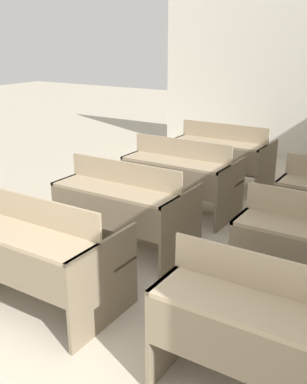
{
  "coord_description": "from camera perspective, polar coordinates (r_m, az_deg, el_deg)",
  "views": [
    {
      "loc": [
        1.76,
        -0.98,
        2.06
      ],
      "look_at": [
        -0.23,
        2.18,
        0.77
      ],
      "focal_mm": 42.0,
      "sensor_mm": 36.0,
      "label": 1
    }
  ],
  "objects": [
    {
      "name": "bench_front_right",
      "position": [
        2.77,
        14.79,
        -16.45
      ],
      "size": [
        1.28,
        0.8,
        0.92
      ],
      "color": "#7C6D56",
      "rests_on": "ground_plane"
    },
    {
      "name": "bench_second_left",
      "position": [
        4.46,
        -3.68,
        -1.7
      ],
      "size": [
        1.28,
        0.8,
        0.92
      ],
      "color": "#7A6B54",
      "rests_on": "ground_plane"
    },
    {
      "name": "bench_back_left",
      "position": [
        6.44,
        8.79,
        4.66
      ],
      "size": [
        1.28,
        0.8,
        0.92
      ],
      "color": "#7A6A53",
      "rests_on": "ground_plane"
    },
    {
      "name": "bench_front_left",
      "position": [
        3.66,
        -14.49,
        -7.21
      ],
      "size": [
        1.28,
        0.8,
        0.92
      ],
      "color": "#7A6A53",
      "rests_on": "ground_plane"
    },
    {
      "name": "bench_third_left",
      "position": [
        5.42,
        3.51,
        2.11
      ],
      "size": [
        1.28,
        0.8,
        0.92
      ],
      "color": "#7C6D56",
      "rests_on": "ground_plane"
    }
  ]
}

